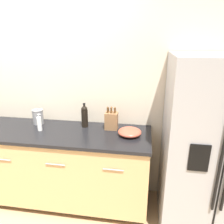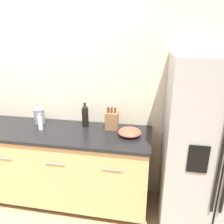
{
  "view_description": "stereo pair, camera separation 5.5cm",
  "coord_description": "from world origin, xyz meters",
  "px_view_note": "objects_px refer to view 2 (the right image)",
  "views": [
    {
      "loc": [
        1.37,
        -1.25,
        1.89
      ],
      "look_at": [
        1.04,
        0.81,
        1.16
      ],
      "focal_mm": 35.0,
      "sensor_mm": 36.0,
      "label": 1
    },
    {
      "loc": [
        1.42,
        -1.24,
        1.89
      ],
      "look_at": [
        1.04,
        0.81,
        1.16
      ],
      "focal_mm": 35.0,
      "sensor_mm": 36.0,
      "label": 2
    }
  ],
  "objects_px": {
    "knife_block": "(112,120)",
    "mixing_bowl": "(130,132)",
    "steel_canister": "(39,116)",
    "refrigerator": "(212,149)",
    "soap_dispenser": "(40,123)",
    "wine_bottle": "(85,116)"
  },
  "relations": [
    {
      "from": "refrigerator",
      "to": "steel_canister",
      "type": "bearing_deg",
      "value": 173.2
    },
    {
      "from": "refrigerator",
      "to": "mixing_bowl",
      "type": "xyz_separation_m",
      "value": [
        -0.79,
        0.07,
        0.08
      ]
    },
    {
      "from": "soap_dispenser",
      "to": "steel_canister",
      "type": "bearing_deg",
      "value": 120.42
    },
    {
      "from": "mixing_bowl",
      "to": "steel_canister",
      "type": "bearing_deg",
      "value": 171.76
    },
    {
      "from": "mixing_bowl",
      "to": "refrigerator",
      "type": "bearing_deg",
      "value": -4.82
    },
    {
      "from": "knife_block",
      "to": "mixing_bowl",
      "type": "xyz_separation_m",
      "value": [
        0.21,
        -0.14,
        -0.06
      ]
    },
    {
      "from": "refrigerator",
      "to": "mixing_bowl",
      "type": "distance_m",
      "value": 0.8
    },
    {
      "from": "knife_block",
      "to": "soap_dispenser",
      "type": "xyz_separation_m",
      "value": [
        -0.77,
        -0.16,
        -0.02
      ]
    },
    {
      "from": "soap_dispenser",
      "to": "mixing_bowl",
      "type": "relative_size",
      "value": 0.79
    },
    {
      "from": "refrigerator",
      "to": "steel_canister",
      "type": "xyz_separation_m",
      "value": [
        -1.88,
        0.22,
        0.12
      ]
    },
    {
      "from": "knife_block",
      "to": "wine_bottle",
      "type": "relative_size",
      "value": 0.94
    },
    {
      "from": "refrigerator",
      "to": "wine_bottle",
      "type": "relative_size",
      "value": 6.26
    },
    {
      "from": "soap_dispenser",
      "to": "mixing_bowl",
      "type": "xyz_separation_m",
      "value": [
        0.98,
        0.02,
        -0.04
      ]
    },
    {
      "from": "steel_canister",
      "to": "mixing_bowl",
      "type": "xyz_separation_m",
      "value": [
        1.09,
        -0.16,
        -0.05
      ]
    },
    {
      "from": "wine_bottle",
      "to": "mixing_bowl",
      "type": "height_order",
      "value": "wine_bottle"
    },
    {
      "from": "refrigerator",
      "to": "knife_block",
      "type": "xyz_separation_m",
      "value": [
        -1.01,
        0.2,
        0.14
      ]
    },
    {
      "from": "knife_block",
      "to": "steel_canister",
      "type": "bearing_deg",
      "value": 178.68
    },
    {
      "from": "refrigerator",
      "to": "soap_dispenser",
      "type": "bearing_deg",
      "value": 178.53
    },
    {
      "from": "knife_block",
      "to": "mixing_bowl",
      "type": "distance_m",
      "value": 0.26
    },
    {
      "from": "knife_block",
      "to": "mixing_bowl",
      "type": "height_order",
      "value": "knife_block"
    },
    {
      "from": "refrigerator",
      "to": "steel_canister",
      "type": "distance_m",
      "value": 1.9
    },
    {
      "from": "refrigerator",
      "to": "steel_canister",
      "type": "relative_size",
      "value": 9.33
    }
  ]
}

